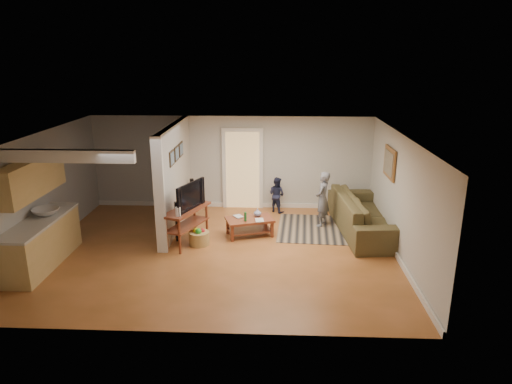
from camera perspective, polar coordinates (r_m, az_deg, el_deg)
ground at (r=9.91m, az=-4.61°, el=-7.35°), size 7.50×7.50×0.00m
room_shell at (r=10.00m, az=-10.57°, el=1.51°), size 7.54×6.02×2.52m
area_rug at (r=11.19m, az=9.60°, el=-4.61°), size 2.75×2.09×0.01m
sofa at (r=11.24m, az=13.24°, el=-4.77°), size 1.42×3.06×0.87m
coffee_table at (r=10.59m, az=-0.74°, el=-3.77°), size 1.20×0.92×0.63m
tv_console at (r=10.11m, az=-8.60°, el=-2.46°), size 0.94×1.39×1.12m
speaker_left at (r=10.39m, az=-9.80°, el=-3.66°), size 0.12×0.12×0.92m
speaker_right at (r=12.12m, az=-7.97°, el=-0.51°), size 0.12×0.12×0.94m
toy_basket at (r=10.22m, az=-7.12°, el=-5.64°), size 0.45×0.45×0.40m
child at (r=11.41m, az=8.16°, el=-4.14°), size 0.48×0.58×1.36m
toddler at (r=12.27m, az=2.58°, el=-2.45°), size 0.59×0.57×0.95m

